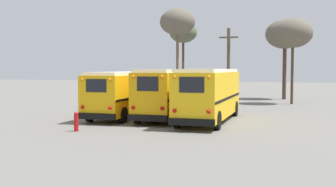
{
  "coord_description": "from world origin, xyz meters",
  "views": [
    {
      "loc": [
        9.0,
        -25.93,
        3.32
      ],
      "look_at": [
        0.0,
        0.52,
        1.66
      ],
      "focal_mm": 45.0,
      "sensor_mm": 36.0,
      "label": 1
    }
  ],
  "objects_px": {
    "bare_tree_0": "(177,23)",
    "bare_tree_1": "(183,33)",
    "school_bus_1": "(171,91)",
    "utility_pole": "(228,65)",
    "school_bus_2": "(210,93)",
    "fire_hydrant": "(76,121)",
    "bare_tree_3": "(293,34)",
    "bare_tree_2": "(285,35)",
    "school_bus_0": "(128,92)"
  },
  "relations": [
    {
      "from": "bare_tree_0",
      "to": "bare_tree_2",
      "type": "distance_m",
      "value": 12.16
    },
    {
      "from": "fire_hydrant",
      "to": "school_bus_2",
      "type": "bearing_deg",
      "value": 47.71
    },
    {
      "from": "school_bus_0",
      "to": "bare_tree_0",
      "type": "relative_size",
      "value": 1.05
    },
    {
      "from": "school_bus_0",
      "to": "fire_hydrant",
      "type": "relative_size",
      "value": 9.37
    },
    {
      "from": "bare_tree_0",
      "to": "bare_tree_1",
      "type": "height_order",
      "value": "bare_tree_0"
    },
    {
      "from": "bare_tree_0",
      "to": "bare_tree_2",
      "type": "bearing_deg",
      "value": 35.01
    },
    {
      "from": "school_bus_1",
      "to": "bare_tree_1",
      "type": "xyz_separation_m",
      "value": [
        -5.32,
        20.62,
        5.71
      ]
    },
    {
      "from": "school_bus_0",
      "to": "school_bus_1",
      "type": "bearing_deg",
      "value": 7.97
    },
    {
      "from": "school_bus_2",
      "to": "utility_pole",
      "type": "relative_size",
      "value": 1.38
    },
    {
      "from": "school_bus_1",
      "to": "fire_hydrant",
      "type": "height_order",
      "value": "school_bus_1"
    },
    {
      "from": "utility_pole",
      "to": "bare_tree_1",
      "type": "xyz_separation_m",
      "value": [
        -6.94,
        8.29,
        3.8
      ]
    },
    {
      "from": "bare_tree_1",
      "to": "bare_tree_2",
      "type": "relative_size",
      "value": 1.02
    },
    {
      "from": "school_bus_2",
      "to": "bare_tree_0",
      "type": "xyz_separation_m",
      "value": [
        -6.67,
        14.46,
        6.08
      ]
    },
    {
      "from": "bare_tree_2",
      "to": "school_bus_1",
      "type": "bearing_deg",
      "value": -107.31
    },
    {
      "from": "bare_tree_1",
      "to": "bare_tree_2",
      "type": "xyz_separation_m",
      "value": [
        11.58,
        -0.51,
        -0.53
      ]
    },
    {
      "from": "school_bus_2",
      "to": "fire_hydrant",
      "type": "bearing_deg",
      "value": -132.29
    },
    {
      "from": "utility_pole",
      "to": "bare_tree_2",
      "type": "bearing_deg",
      "value": 59.16
    },
    {
      "from": "school_bus_2",
      "to": "utility_pole",
      "type": "distance_m",
      "value": 13.84
    },
    {
      "from": "utility_pole",
      "to": "fire_hydrant",
      "type": "bearing_deg",
      "value": -102.33
    },
    {
      "from": "bare_tree_1",
      "to": "bare_tree_2",
      "type": "bearing_deg",
      "value": -2.54
    },
    {
      "from": "school_bus_1",
      "to": "bare_tree_0",
      "type": "xyz_separation_m",
      "value": [
        -3.67,
        13.15,
        6.11
      ]
    },
    {
      "from": "school_bus_0",
      "to": "bare_tree_1",
      "type": "height_order",
      "value": "bare_tree_1"
    },
    {
      "from": "bare_tree_1",
      "to": "school_bus_1",
      "type": "bearing_deg",
      "value": -75.54
    },
    {
      "from": "school_bus_1",
      "to": "utility_pole",
      "type": "relative_size",
      "value": 1.41
    },
    {
      "from": "school_bus_1",
      "to": "bare_tree_1",
      "type": "bearing_deg",
      "value": 104.46
    },
    {
      "from": "school_bus_1",
      "to": "bare_tree_2",
      "type": "relative_size",
      "value": 1.17
    },
    {
      "from": "utility_pole",
      "to": "bare_tree_0",
      "type": "distance_m",
      "value": 6.8
    },
    {
      "from": "utility_pole",
      "to": "bare_tree_3",
      "type": "distance_m",
      "value": 6.59
    },
    {
      "from": "school_bus_0",
      "to": "bare_tree_0",
      "type": "distance_m",
      "value": 14.93
    },
    {
      "from": "bare_tree_0",
      "to": "bare_tree_3",
      "type": "height_order",
      "value": "bare_tree_0"
    },
    {
      "from": "school_bus_2",
      "to": "school_bus_1",
      "type": "bearing_deg",
      "value": 156.45
    },
    {
      "from": "fire_hydrant",
      "to": "school_bus_1",
      "type": "bearing_deg",
      "value": 70.26
    },
    {
      "from": "bare_tree_2",
      "to": "school_bus_2",
      "type": "bearing_deg",
      "value": -98.65
    },
    {
      "from": "school_bus_2",
      "to": "bare_tree_0",
      "type": "height_order",
      "value": "bare_tree_0"
    },
    {
      "from": "bare_tree_2",
      "to": "bare_tree_3",
      "type": "height_order",
      "value": "bare_tree_2"
    },
    {
      "from": "school_bus_0",
      "to": "bare_tree_2",
      "type": "height_order",
      "value": "bare_tree_2"
    },
    {
      "from": "bare_tree_3",
      "to": "fire_hydrant",
      "type": "distance_m",
      "value": 24.55
    },
    {
      "from": "school_bus_2",
      "to": "fire_hydrant",
      "type": "relative_size",
      "value": 9.45
    },
    {
      "from": "school_bus_1",
      "to": "utility_pole",
      "type": "bearing_deg",
      "value": 82.5
    },
    {
      "from": "school_bus_0",
      "to": "fire_hydrant",
      "type": "height_order",
      "value": "school_bus_0"
    },
    {
      "from": "school_bus_0",
      "to": "bare_tree_3",
      "type": "xyz_separation_m",
      "value": [
        10.33,
        14.36,
        4.89
      ]
    },
    {
      "from": "school_bus_0",
      "to": "fire_hydrant",
      "type": "xyz_separation_m",
      "value": [
        0.27,
        -7.2,
        -1.17
      ]
    },
    {
      "from": "school_bus_2",
      "to": "bare_tree_1",
      "type": "relative_size",
      "value": 1.11
    },
    {
      "from": "school_bus_0",
      "to": "bare_tree_3",
      "type": "bearing_deg",
      "value": 54.26
    },
    {
      "from": "school_bus_0",
      "to": "bare_tree_0",
      "type": "height_order",
      "value": "bare_tree_0"
    },
    {
      "from": "utility_pole",
      "to": "bare_tree_0",
      "type": "bearing_deg",
      "value": 171.2
    },
    {
      "from": "utility_pole",
      "to": "school_bus_2",
      "type": "bearing_deg",
      "value": -84.21
    },
    {
      "from": "school_bus_2",
      "to": "bare_tree_1",
      "type": "bearing_deg",
      "value": 110.78
    },
    {
      "from": "bare_tree_0",
      "to": "bare_tree_1",
      "type": "distance_m",
      "value": 7.66
    },
    {
      "from": "utility_pole",
      "to": "fire_hydrant",
      "type": "xyz_separation_m",
      "value": [
        -4.36,
        -19.95,
        -3.16
      ]
    }
  ]
}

